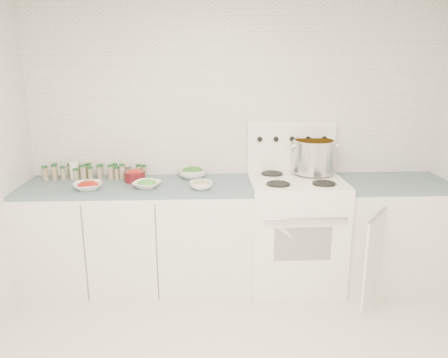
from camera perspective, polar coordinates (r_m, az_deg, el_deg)
room_walls at (r=2.28m, az=4.26°, el=7.18°), size 3.54×3.04×2.52m
counter_left at (r=3.76m, az=-10.96°, el=-7.30°), size 1.85×0.62×0.90m
stove at (r=3.77m, az=9.16°, el=-6.38°), size 0.76×0.70×1.36m
counter_right at (r=4.03m, az=20.74°, el=-6.48°), size 0.89×0.94×0.90m
stock_pot at (r=3.78m, az=11.61°, el=3.09°), size 0.38×0.36×0.28m
bowl_tomato at (r=3.55m, az=-17.36°, el=-0.84°), size 0.26×0.26×0.07m
bowl_snowpea at (r=3.49m, az=-10.03°, el=-0.67°), size 0.26×0.26×0.07m
bowl_broccoli at (r=3.73m, az=-4.13°, el=0.86°), size 0.29×0.29×0.10m
bowl_zucchini at (r=3.41m, az=-2.99°, el=-0.75°), size 0.20×0.20×0.07m
bowl_pepper at (r=3.69m, az=-11.56°, el=0.48°), size 0.17×0.17×0.11m
salt_canister at (r=3.89m, az=-18.97°, el=1.03°), size 0.10×0.10×0.15m
tin_can at (r=3.84m, az=-12.52°, el=0.97°), size 0.09×0.09×0.10m
spice_cluster at (r=3.86m, az=-16.91°, el=0.94°), size 0.86×0.15×0.14m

